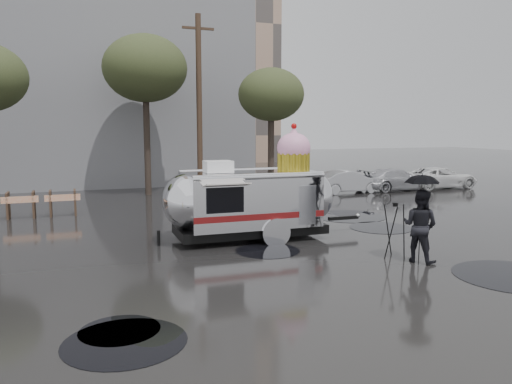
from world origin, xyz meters
name	(u,v)px	position (x,y,z in m)	size (l,w,h in m)	color
ground	(242,274)	(0.00, 0.00, 0.00)	(120.00, 120.00, 0.00)	black
puddles	(355,249)	(3.82, 1.21, 0.01)	(11.83, 11.22, 0.01)	black
grey_building	(62,79)	(-4.00, 24.00, 6.50)	(22.00, 12.00, 13.00)	slate
utility_pole	(199,104)	(2.50, 14.00, 4.62)	(1.60, 0.28, 9.00)	#473323
tree_mid	(145,69)	(0.00, 15.00, 6.34)	(4.20, 4.20, 8.03)	#382D26
tree_right	(271,95)	(6.00, 13.00, 5.06)	(3.36, 3.36, 6.42)	#382D26
barricade_row	(21,204)	(-5.55, 9.96, 0.52)	(4.30, 0.80, 1.00)	#473323
parked_cars	(377,178)	(11.78, 12.00, 0.72)	(13.20, 1.90, 1.50)	silver
airstream_trailer	(253,198)	(1.54, 3.50, 1.28)	(6.78, 2.59, 3.65)	silver
person_right	(420,226)	(4.65, -0.52, 0.94)	(0.90, 0.50, 1.88)	black
umbrella_black	(422,188)	(4.65, -0.52, 1.92)	(1.09, 1.09, 2.29)	black
tripod	(394,225)	(4.28, 0.06, 0.88)	(0.61, 0.56, 1.49)	black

